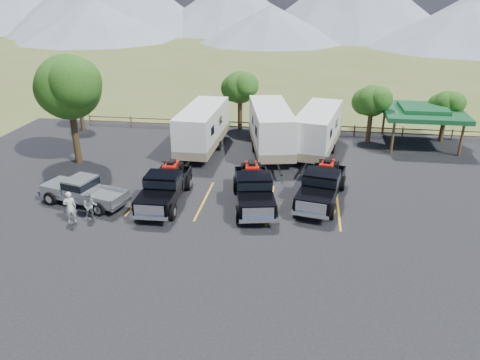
# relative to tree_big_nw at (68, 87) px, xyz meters

# --- Properties ---
(ground) EXTENTS (320.00, 320.00, 0.00)m
(ground) POSITION_rel_tree_big_nw_xyz_m (12.55, -9.03, -5.60)
(ground) COLOR #4A5424
(ground) RESTS_ON ground
(asphalt_lot) EXTENTS (44.00, 34.00, 0.04)m
(asphalt_lot) POSITION_rel_tree_big_nw_xyz_m (12.55, -6.03, -5.58)
(asphalt_lot) COLOR black
(asphalt_lot) RESTS_ON ground
(stall_lines) EXTENTS (12.12, 5.50, 0.01)m
(stall_lines) POSITION_rel_tree_big_nw_xyz_m (12.55, -5.03, -5.55)
(stall_lines) COLOR #C28D16
(stall_lines) RESTS_ON asphalt_lot
(tree_big_nw) EXTENTS (5.54, 5.18, 7.84)m
(tree_big_nw) POSITION_rel_tree_big_nw_xyz_m (0.00, 0.00, 0.00)
(tree_big_nw) COLOR #302312
(tree_big_nw) RESTS_ON ground
(tree_ne_a) EXTENTS (3.11, 2.92, 4.76)m
(tree_ne_a) POSITION_rel_tree_big_nw_xyz_m (21.52, 7.99, -2.11)
(tree_ne_a) COLOR #302312
(tree_ne_a) RESTS_ON ground
(tree_ne_b) EXTENTS (2.77, 2.59, 4.27)m
(tree_ne_b) POSITION_rel_tree_big_nw_xyz_m (27.52, 8.99, -2.47)
(tree_ne_b) COLOR #302312
(tree_ne_b) RESTS_ON ground
(tree_north) EXTENTS (3.46, 3.24, 5.25)m
(tree_north) POSITION_rel_tree_big_nw_xyz_m (10.52, 9.99, -1.76)
(tree_north) COLOR #302312
(tree_north) RESTS_ON ground
(tree_nw_small) EXTENTS (2.59, 2.43, 3.85)m
(tree_nw_small) POSITION_rel_tree_big_nw_xyz_m (-3.48, 7.99, -2.81)
(tree_nw_small) COLOR #302312
(tree_nw_small) RESTS_ON ground
(rail_fence) EXTENTS (36.12, 0.12, 1.00)m
(rail_fence) POSITION_rel_tree_big_nw_xyz_m (14.55, 9.47, -4.99)
(rail_fence) COLOR brown
(rail_fence) RESTS_ON ground
(pavilion) EXTENTS (6.20, 6.20, 3.22)m
(pavilion) POSITION_rel_tree_big_nw_xyz_m (25.55, 7.97, -2.81)
(pavilion) COLOR brown
(pavilion) RESTS_ON ground
(mountain_range) EXTENTS (209.00, 71.00, 20.00)m
(mountain_range) POSITION_rel_tree_big_nw_xyz_m (4.92, 96.95, 2.28)
(mountain_range) COLOR slate
(mountain_range) RESTS_ON ground
(rig_left) EXTENTS (2.38, 6.42, 2.13)m
(rig_left) POSITION_rel_tree_big_nw_xyz_m (8.28, -5.56, -4.53)
(rig_left) COLOR black
(rig_left) RESTS_ON asphalt_lot
(rig_center) EXTENTS (3.25, 6.73, 2.16)m
(rig_center) POSITION_rel_tree_big_nw_xyz_m (13.56, -5.06, -4.52)
(rig_center) COLOR black
(rig_center) RESTS_ON asphalt_lot
(rig_right) EXTENTS (3.29, 6.79, 2.17)m
(rig_right) POSITION_rel_tree_big_nw_xyz_m (17.54, -4.01, -4.51)
(rig_right) COLOR black
(rig_right) RESTS_ON asphalt_lot
(trailer_left) EXTENTS (2.79, 9.89, 3.44)m
(trailer_left) POSITION_rel_tree_big_nw_xyz_m (8.49, 3.90, -3.76)
(trailer_left) COLOR silver
(trailer_left) RESTS_ON asphalt_lot
(trailer_center) EXTENTS (4.31, 10.34, 3.58)m
(trailer_center) POSITION_rel_tree_big_nw_xyz_m (13.76, 4.24, -3.68)
(trailer_center) COLOR silver
(trailer_center) RESTS_ON asphalt_lot
(trailer_right) EXTENTS (3.97, 9.84, 3.40)m
(trailer_right) POSITION_rel_tree_big_nw_xyz_m (17.33, 4.64, -3.77)
(trailer_right) COLOR silver
(trailer_right) RESTS_ON asphalt_lot
(pickup_silver) EXTENTS (5.82, 3.15, 1.66)m
(pickup_silver) POSITION_rel_tree_big_nw_xyz_m (3.62, -6.60, -4.69)
(pickup_silver) COLOR gray
(pickup_silver) RESTS_ON asphalt_lot
(person_a) EXTENTS (0.80, 0.74, 1.84)m
(person_a) POSITION_rel_tree_big_nw_xyz_m (3.93, -8.86, -4.63)
(person_a) COLOR #BEBEBE
(person_a) RESTS_ON asphalt_lot
(person_b) EXTENTS (0.96, 0.87, 1.60)m
(person_b) POSITION_rel_tree_big_nw_xyz_m (4.84, -8.38, -4.76)
(person_b) COLOR slate
(person_b) RESTS_ON asphalt_lot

